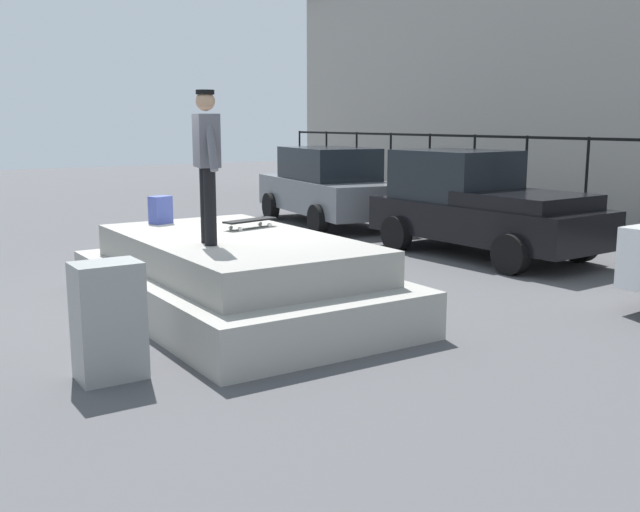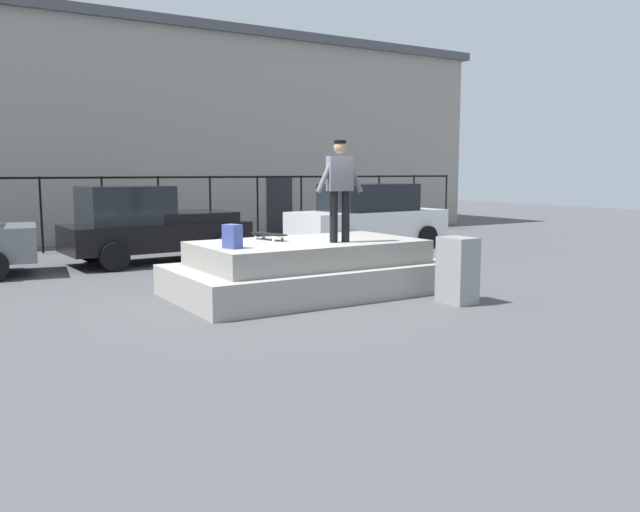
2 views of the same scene
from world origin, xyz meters
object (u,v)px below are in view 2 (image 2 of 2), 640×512
at_px(backpack, 232,236).
at_px(car_black_pickup_mid, 150,225).
at_px(skateboard, 269,234).
at_px(utility_box, 458,270).
at_px(skateboarder, 340,184).
at_px(car_white_sedan_far, 368,216).

relative_size(backpack, car_black_pickup_mid, 0.09).
height_order(skateboard, backpack, backpack).
distance_m(car_black_pickup_mid, utility_box, 7.99).
height_order(skateboarder, car_white_sedan_far, skateboarder).
height_order(skateboarder, skateboard, skateboarder).
distance_m(skateboarder, skateboard, 1.61).
bearing_deg(car_black_pickup_mid, skateboarder, -75.45).
bearing_deg(utility_box, skateboarder, 128.92).
xyz_separation_m(skateboarder, car_black_pickup_mid, (-1.52, 5.87, -1.06)).
height_order(car_white_sedan_far, utility_box, car_white_sedan_far).
relative_size(skateboarder, car_black_pickup_mid, 0.40).
xyz_separation_m(car_white_sedan_far, utility_box, (-3.28, -6.99, -0.37)).
bearing_deg(car_white_sedan_far, utility_box, -115.12).
bearing_deg(utility_box, car_white_sedan_far, 65.16).
distance_m(backpack, car_white_sedan_far, 8.36).
relative_size(skateboard, car_black_pickup_mid, 0.19).
relative_size(car_black_pickup_mid, car_white_sedan_far, 0.93).
distance_m(skateboarder, utility_box, 2.49).
height_order(skateboarder, car_black_pickup_mid, skateboarder).
height_order(skateboarder, backpack, skateboarder).
bearing_deg(utility_box, car_black_pickup_mid, 110.84).
xyz_separation_m(skateboard, utility_box, (2.15, -2.59, -0.49)).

